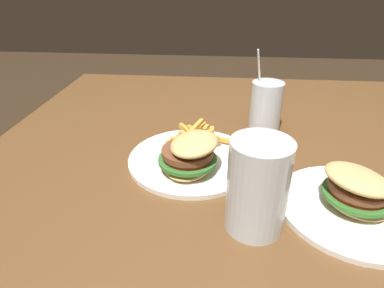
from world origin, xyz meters
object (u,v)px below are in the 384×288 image
beer_glass (257,189)px  meal_plate_far (355,198)px  juice_glass (266,108)px  spoon (273,172)px  meal_plate_near (191,155)px

beer_glass → meal_plate_far: (-0.05, 0.17, -0.04)m
juice_glass → meal_plate_far: 0.33m
meal_plate_far → spoon: bearing=-130.5°
meal_plate_far → meal_plate_near: bearing=-112.1°
meal_plate_near → spoon: size_ratio=1.99×
beer_glass → juice_glass: (-0.36, 0.05, -0.01)m
juice_glass → spoon: (0.20, -0.00, -0.05)m
spoon → meal_plate_far: (0.10, 0.12, 0.02)m
meal_plate_near → juice_glass: (-0.19, 0.17, 0.03)m
meal_plate_near → meal_plate_far: (0.12, 0.29, -0.00)m
meal_plate_near → beer_glass: size_ratio=1.80×
meal_plate_near → spoon: meal_plate_near is taller
beer_glass → juice_glass: 0.36m
meal_plate_far → juice_glass: bearing=-158.9°
beer_glass → juice_glass: bearing=171.5°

